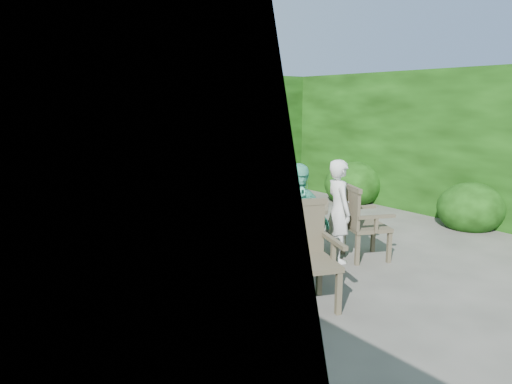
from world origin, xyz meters
TOP-DOWN VIEW (x-y plane):
  - ground at (0.00, 0.00)m, footprint 60.00×60.00m
  - hedge_enclosure at (0.00, 1.33)m, footprint 9.00×9.00m
  - patio_table at (-0.17, -0.05)m, footprint 1.77×1.77m
  - parasol_pole at (-0.18, -0.05)m, footprint 0.06×0.06m
  - garden_chair_right at (0.82, -0.51)m, footprint 0.67×0.70m
  - garden_chair_left at (-1.16, 0.42)m, footprint 0.68×0.73m
  - garden_chair_back at (0.30, 0.93)m, footprint 0.74×0.69m
  - garden_chair_front at (-0.64, -1.04)m, footprint 0.74×0.70m
  - child_right at (0.55, -0.38)m, footprint 0.47×0.55m
  - child_left at (-0.91, 0.29)m, footprint 0.60×0.68m
  - child_back at (0.16, 0.68)m, footprint 0.70×0.49m
  - child_front at (-0.51, -0.78)m, footprint 0.85×0.49m
  - dome_tent at (-1.07, 2.38)m, footprint 2.49×2.49m

SIDE VIEW (x-z plane):
  - ground at x=0.00m, z-range 0.00..0.00m
  - dome_tent at x=-1.07m, z-range -1.33..1.34m
  - garden_chair_right at x=0.82m, z-range 0.03..0.95m
  - garden_chair_front at x=-0.64m, z-range 0.03..1.01m
  - garden_chair_left at x=-1.16m, z-range 0.03..1.05m
  - garden_chair_back at x=0.30m, z-range 0.04..1.09m
  - child_left at x=-0.91m, z-range 0.00..1.18m
  - child_right at x=0.55m, z-range 0.00..1.28m
  - patio_table at x=-0.17m, z-range 0.19..1.12m
  - child_back at x=0.16m, z-range 0.00..1.35m
  - child_front at x=-0.51m, z-range 0.00..1.37m
  - parasol_pole at x=-0.18m, z-range 0.00..2.20m
  - hedge_enclosure at x=0.00m, z-range 0.00..2.50m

